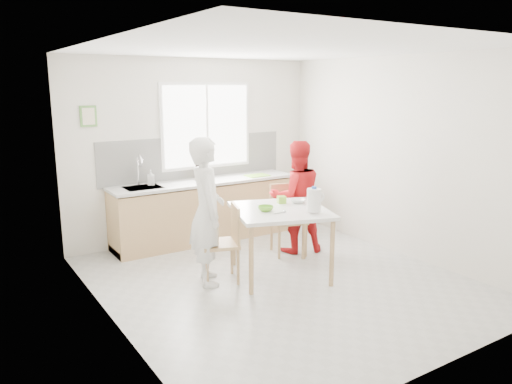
{
  "coord_description": "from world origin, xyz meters",
  "views": [
    {
      "loc": [
        -3.3,
        -4.58,
        2.31
      ],
      "look_at": [
        -0.21,
        0.2,
        1.08
      ],
      "focal_mm": 35.0,
      "sensor_mm": 36.0,
      "label": 1
    }
  ],
  "objects_px": {
    "wine_bottle_a": "(197,170)",
    "wine_bottle_b": "(203,169)",
    "chair_left": "(225,240)",
    "person_white": "(207,211)",
    "bowl_green": "(266,208)",
    "dining_table": "(280,216)",
    "person_red": "(296,197)",
    "milk_jug": "(314,200)",
    "bowl_white": "(297,201)",
    "chair_far": "(287,215)"
  },
  "relations": [
    {
      "from": "bowl_green",
      "to": "chair_far",
      "type": "bearing_deg",
      "value": 39.15
    },
    {
      "from": "bowl_green",
      "to": "milk_jug",
      "type": "distance_m",
      "value": 0.59
    },
    {
      "from": "person_white",
      "to": "wine_bottle_b",
      "type": "height_order",
      "value": "person_white"
    },
    {
      "from": "milk_jug",
      "to": "chair_far",
      "type": "bearing_deg",
      "value": 88.66
    },
    {
      "from": "dining_table",
      "to": "wine_bottle_b",
      "type": "distance_m",
      "value": 1.93
    },
    {
      "from": "dining_table",
      "to": "person_red",
      "type": "distance_m",
      "value": 0.96
    },
    {
      "from": "milk_jug",
      "to": "wine_bottle_a",
      "type": "height_order",
      "value": "wine_bottle_a"
    },
    {
      "from": "person_red",
      "to": "wine_bottle_b",
      "type": "xyz_separation_m",
      "value": [
        -0.8,
        1.27,
        0.29
      ]
    },
    {
      "from": "bowl_green",
      "to": "dining_table",
      "type": "bearing_deg",
      "value": -4.59
    },
    {
      "from": "bowl_white",
      "to": "milk_jug",
      "type": "relative_size",
      "value": 0.68
    },
    {
      "from": "person_red",
      "to": "bowl_white",
      "type": "relative_size",
      "value": 7.91
    },
    {
      "from": "dining_table",
      "to": "wine_bottle_b",
      "type": "xyz_separation_m",
      "value": [
        -0.07,
        1.9,
        0.31
      ]
    },
    {
      "from": "person_red",
      "to": "milk_jug",
      "type": "height_order",
      "value": "person_red"
    },
    {
      "from": "chair_left",
      "to": "milk_jug",
      "type": "bearing_deg",
      "value": 74.5
    },
    {
      "from": "milk_jug",
      "to": "wine_bottle_a",
      "type": "xyz_separation_m",
      "value": [
        -0.43,
        2.19,
        0.08
      ]
    },
    {
      "from": "chair_left",
      "to": "dining_table",
      "type": "bearing_deg",
      "value": 90.0
    },
    {
      "from": "wine_bottle_b",
      "to": "chair_far",
      "type": "bearing_deg",
      "value": -61.52
    },
    {
      "from": "chair_left",
      "to": "bowl_white",
      "type": "bearing_deg",
      "value": 104.31
    },
    {
      "from": "chair_left",
      "to": "wine_bottle_b",
      "type": "bearing_deg",
      "value": 179.9
    },
    {
      "from": "wine_bottle_a",
      "to": "wine_bottle_b",
      "type": "xyz_separation_m",
      "value": [
        0.13,
        0.08,
        -0.01
      ]
    },
    {
      "from": "chair_far",
      "to": "wine_bottle_b",
      "type": "relative_size",
      "value": 3.2
    },
    {
      "from": "dining_table",
      "to": "person_white",
      "type": "bearing_deg",
      "value": 161.38
    },
    {
      "from": "person_white",
      "to": "milk_jug",
      "type": "bearing_deg",
      "value": -102.88
    },
    {
      "from": "person_red",
      "to": "wine_bottle_b",
      "type": "relative_size",
      "value": 5.22
    },
    {
      "from": "person_white",
      "to": "milk_jug",
      "type": "relative_size",
      "value": 5.91
    },
    {
      "from": "dining_table",
      "to": "wine_bottle_a",
      "type": "relative_size",
      "value": 4.34
    },
    {
      "from": "bowl_white",
      "to": "wine_bottle_b",
      "type": "distance_m",
      "value": 1.82
    },
    {
      "from": "milk_jug",
      "to": "wine_bottle_b",
      "type": "height_order",
      "value": "wine_bottle_b"
    },
    {
      "from": "chair_far",
      "to": "bowl_green",
      "type": "relative_size",
      "value": 5.13
    },
    {
      "from": "chair_left",
      "to": "person_red",
      "type": "xyz_separation_m",
      "value": [
        1.37,
        0.41,
        0.27
      ]
    },
    {
      "from": "chair_left",
      "to": "bowl_green",
      "type": "height_order",
      "value": "chair_left"
    },
    {
      "from": "wine_bottle_b",
      "to": "bowl_white",
      "type": "bearing_deg",
      "value": -76.01
    },
    {
      "from": "milk_jug",
      "to": "person_white",
      "type": "bearing_deg",
      "value": 167.12
    },
    {
      "from": "dining_table",
      "to": "wine_bottle_b",
      "type": "bearing_deg",
      "value": 92.23
    },
    {
      "from": "dining_table",
      "to": "bowl_green",
      "type": "bearing_deg",
      "value": 175.41
    },
    {
      "from": "bowl_green",
      "to": "wine_bottle_b",
      "type": "xyz_separation_m",
      "value": [
        0.13,
        1.88,
        0.2
      ]
    },
    {
      "from": "milk_jug",
      "to": "wine_bottle_a",
      "type": "distance_m",
      "value": 2.23
    },
    {
      "from": "dining_table",
      "to": "milk_jug",
      "type": "height_order",
      "value": "milk_jug"
    },
    {
      "from": "bowl_green",
      "to": "bowl_white",
      "type": "relative_size",
      "value": 0.94
    },
    {
      "from": "person_white",
      "to": "bowl_green",
      "type": "distance_m",
      "value": 0.7
    },
    {
      "from": "chair_left",
      "to": "wine_bottle_a",
      "type": "xyz_separation_m",
      "value": [
        0.44,
        1.6,
        0.57
      ]
    },
    {
      "from": "chair_left",
      "to": "bowl_white",
      "type": "height_order",
      "value": "chair_left"
    },
    {
      "from": "milk_jug",
      "to": "wine_bottle_a",
      "type": "relative_size",
      "value": 0.92
    },
    {
      "from": "wine_bottle_a",
      "to": "wine_bottle_b",
      "type": "relative_size",
      "value": 1.07
    },
    {
      "from": "bowl_green",
      "to": "bowl_white",
      "type": "distance_m",
      "value": 0.58
    },
    {
      "from": "chair_far",
      "to": "person_white",
      "type": "bearing_deg",
      "value": -146.52
    },
    {
      "from": "wine_bottle_a",
      "to": "dining_table",
      "type": "bearing_deg",
      "value": -83.48
    },
    {
      "from": "bowl_green",
      "to": "bowl_white",
      "type": "xyz_separation_m",
      "value": [
        0.57,
        0.12,
        -0.0
      ]
    },
    {
      "from": "person_white",
      "to": "bowl_green",
      "type": "bearing_deg",
      "value": -94.12
    },
    {
      "from": "chair_left",
      "to": "wine_bottle_b",
      "type": "relative_size",
      "value": 3.08
    }
  ]
}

